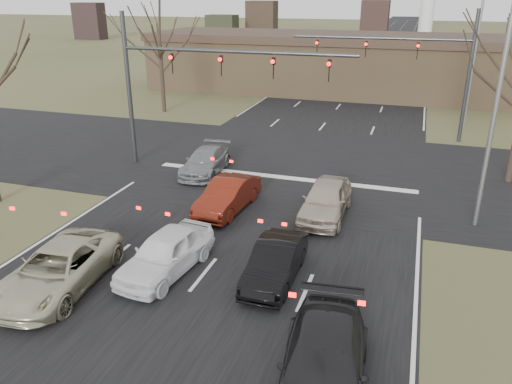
{
  "coord_description": "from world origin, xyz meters",
  "views": [
    {
      "loc": [
        6.17,
        -10.29,
        8.83
      ],
      "look_at": [
        0.91,
        5.95,
        2.0
      ],
      "focal_mm": 35.0,
      "sensor_mm": 36.0,
      "label": 1
    }
  ],
  "objects_px": {
    "streetlight_right_near": "(494,88)",
    "streetlight_right_far": "(473,45)",
    "mast_arm_near": "(184,73)",
    "car_black_hatch": "(275,262)",
    "car_silver_ahead": "(326,200)",
    "car_white_sedan": "(166,253)",
    "building": "(374,64)",
    "mast_arm_far": "(422,59)",
    "car_red_ahead": "(228,195)",
    "car_charcoal_sedan": "(323,366)",
    "car_silver_suv": "(58,269)",
    "car_grey_ahead": "(206,161)"
  },
  "relations": [
    {
      "from": "mast_arm_far",
      "to": "car_silver_suv",
      "type": "xyz_separation_m",
      "value": [
        -10.23,
        -22.13,
        -4.32
      ]
    },
    {
      "from": "building",
      "to": "car_red_ahead",
      "type": "height_order",
      "value": "building"
    },
    {
      "from": "building",
      "to": "streetlight_right_far",
      "type": "height_order",
      "value": "streetlight_right_far"
    },
    {
      "from": "mast_arm_far",
      "to": "car_charcoal_sedan",
      "type": "height_order",
      "value": "mast_arm_far"
    },
    {
      "from": "mast_arm_near",
      "to": "car_charcoal_sedan",
      "type": "relative_size",
      "value": 2.42
    },
    {
      "from": "streetlight_right_near",
      "to": "car_red_ahead",
      "type": "xyz_separation_m",
      "value": [
        -9.97,
        -1.68,
        -4.9
      ]
    },
    {
      "from": "mast_arm_far",
      "to": "streetlight_right_near",
      "type": "relative_size",
      "value": 1.11
    },
    {
      "from": "car_charcoal_sedan",
      "to": "car_grey_ahead",
      "type": "relative_size",
      "value": 1.14
    },
    {
      "from": "car_silver_suv",
      "to": "car_silver_ahead",
      "type": "bearing_deg",
      "value": 43.98
    },
    {
      "from": "car_white_sedan",
      "to": "mast_arm_near",
      "type": "bearing_deg",
      "value": 118.44
    },
    {
      "from": "car_silver_suv",
      "to": "car_black_hatch",
      "type": "relative_size",
      "value": 1.28
    },
    {
      "from": "streetlight_right_near",
      "to": "car_black_hatch",
      "type": "height_order",
      "value": "streetlight_right_near"
    },
    {
      "from": "streetlight_right_near",
      "to": "car_grey_ahead",
      "type": "xyz_separation_m",
      "value": [
        -12.82,
        2.5,
        -4.95
      ]
    },
    {
      "from": "car_charcoal_sedan",
      "to": "car_silver_ahead",
      "type": "height_order",
      "value": "car_silver_ahead"
    },
    {
      "from": "car_grey_ahead",
      "to": "car_silver_ahead",
      "type": "xyz_separation_m",
      "value": [
        7.0,
        -3.52,
        0.12
      ]
    },
    {
      "from": "mast_arm_near",
      "to": "mast_arm_far",
      "type": "xyz_separation_m",
      "value": [
        11.41,
        10.0,
        -0.06
      ]
    },
    {
      "from": "mast_arm_near",
      "to": "streetlight_right_far",
      "type": "relative_size",
      "value": 1.21
    },
    {
      "from": "car_silver_suv",
      "to": "car_black_hatch",
      "type": "bearing_deg",
      "value": 17.08
    },
    {
      "from": "building",
      "to": "car_silver_suv",
      "type": "distance_m",
      "value": 37.67
    },
    {
      "from": "car_white_sedan",
      "to": "car_silver_ahead",
      "type": "xyz_separation_m",
      "value": [
        4.26,
        6.16,
        0.04
      ]
    },
    {
      "from": "streetlight_right_near",
      "to": "car_charcoal_sedan",
      "type": "bearing_deg",
      "value": -110.13
    },
    {
      "from": "streetlight_right_far",
      "to": "car_black_hatch",
      "type": "bearing_deg",
      "value": -106.47
    },
    {
      "from": "car_white_sedan",
      "to": "car_silver_ahead",
      "type": "height_order",
      "value": "car_silver_ahead"
    },
    {
      "from": "car_black_hatch",
      "to": "car_red_ahead",
      "type": "relative_size",
      "value": 0.93
    },
    {
      "from": "car_white_sedan",
      "to": "car_red_ahead",
      "type": "xyz_separation_m",
      "value": [
        0.11,
        5.5,
        -0.03
      ]
    },
    {
      "from": "streetlight_right_far",
      "to": "car_white_sedan",
      "type": "distance_m",
      "value": 26.84
    },
    {
      "from": "mast_arm_near",
      "to": "car_white_sedan",
      "type": "height_order",
      "value": "mast_arm_near"
    },
    {
      "from": "streetlight_right_near",
      "to": "car_charcoal_sedan",
      "type": "xyz_separation_m",
      "value": [
        -4.02,
        -10.96,
        -4.86
      ]
    },
    {
      "from": "car_silver_suv",
      "to": "car_silver_ahead",
      "type": "relative_size",
      "value": 1.13
    },
    {
      "from": "car_grey_ahead",
      "to": "car_red_ahead",
      "type": "bearing_deg",
      "value": -59.59
    },
    {
      "from": "building",
      "to": "car_silver_ahead",
      "type": "relative_size",
      "value": 9.53
    },
    {
      "from": "mast_arm_far",
      "to": "car_grey_ahead",
      "type": "bearing_deg",
      "value": -134.12
    },
    {
      "from": "building",
      "to": "mast_arm_far",
      "type": "relative_size",
      "value": 3.81
    },
    {
      "from": "streetlight_right_far",
      "to": "car_white_sedan",
      "type": "relative_size",
      "value": 2.36
    },
    {
      "from": "mast_arm_far",
      "to": "car_black_hatch",
      "type": "xyz_separation_m",
      "value": [
        -3.81,
        -19.52,
        -4.37
      ]
    },
    {
      "from": "building",
      "to": "mast_arm_far",
      "type": "xyz_separation_m",
      "value": [
        4.18,
        -15.0,
        2.35
      ]
    },
    {
      "from": "streetlight_right_far",
      "to": "car_charcoal_sedan",
      "type": "height_order",
      "value": "streetlight_right_far"
    },
    {
      "from": "mast_arm_far",
      "to": "car_grey_ahead",
      "type": "xyz_separation_m",
      "value": [
        -10.18,
        -10.5,
        -4.38
      ]
    },
    {
      "from": "mast_arm_near",
      "to": "streetlight_right_far",
      "type": "height_order",
      "value": "streetlight_right_far"
    },
    {
      "from": "mast_arm_near",
      "to": "car_silver_suv",
      "type": "bearing_deg",
      "value": -84.43
    },
    {
      "from": "car_silver_ahead",
      "to": "car_silver_suv",
      "type": "bearing_deg",
      "value": -130.6
    },
    {
      "from": "car_black_hatch",
      "to": "car_silver_ahead",
      "type": "xyz_separation_m",
      "value": [
        0.63,
        5.5,
        0.11
      ]
    },
    {
      "from": "streetlight_right_near",
      "to": "streetlight_right_far",
      "type": "height_order",
      "value": "same"
    },
    {
      "from": "mast_arm_far",
      "to": "car_charcoal_sedan",
      "type": "xyz_separation_m",
      "value": [
        -1.38,
        -23.96,
        -4.29
      ]
    },
    {
      "from": "car_red_ahead",
      "to": "mast_arm_near",
      "type": "bearing_deg",
      "value": 135.72
    },
    {
      "from": "car_silver_suv",
      "to": "car_white_sedan",
      "type": "height_order",
      "value": "car_white_sedan"
    },
    {
      "from": "car_black_hatch",
      "to": "car_charcoal_sedan",
      "type": "relative_size",
      "value": 0.78
    },
    {
      "from": "car_grey_ahead",
      "to": "car_silver_suv",
      "type": "bearing_deg",
      "value": -94.08
    },
    {
      "from": "streetlight_right_far",
      "to": "building",
      "type": "bearing_deg",
      "value": 123.65
    },
    {
      "from": "car_white_sedan",
      "to": "building",
      "type": "bearing_deg",
      "value": 91.84
    }
  ]
}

